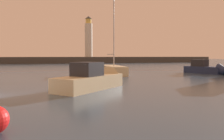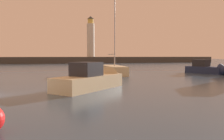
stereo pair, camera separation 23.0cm
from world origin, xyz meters
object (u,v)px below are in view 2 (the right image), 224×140
at_px(lighthouse, 91,38).
at_px(motorboat_3, 211,69).
at_px(sailboat_moored, 113,70).
at_px(motorboat_1, 98,79).

height_order(lighthouse, motorboat_3, lighthouse).
relative_size(motorboat_3, sailboat_moored, 0.70).
bearing_deg(sailboat_moored, motorboat_1, -111.89).
height_order(motorboat_1, sailboat_moored, sailboat_moored).
bearing_deg(motorboat_1, lighthouse, 79.86).
xyz_separation_m(motorboat_1, motorboat_3, (15.73, 7.69, -0.01)).
bearing_deg(lighthouse, motorboat_1, -100.14).
distance_m(lighthouse, motorboat_1, 55.22).
distance_m(motorboat_3, sailboat_moored, 11.89).
height_order(lighthouse, sailboat_moored, lighthouse).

